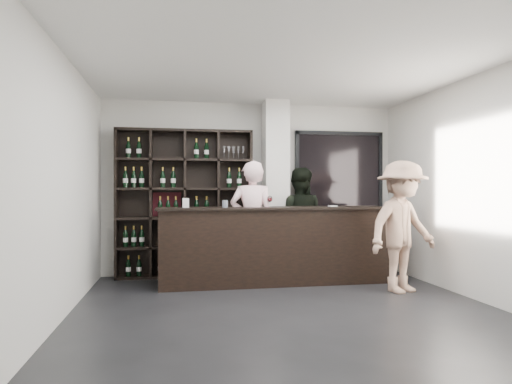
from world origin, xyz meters
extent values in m
cube|color=black|center=(0.00, 0.00, -0.01)|extent=(5.00, 5.50, 0.01)
cube|color=silver|center=(0.35, 2.47, 1.45)|extent=(0.40, 0.40, 2.90)
cube|color=black|center=(1.55, 2.69, 1.40)|extent=(1.60, 0.08, 2.10)
cube|color=black|center=(1.55, 2.69, 1.40)|extent=(1.48, 0.02, 1.98)
cube|color=black|center=(0.17, 1.75, 0.56)|extent=(3.43, 0.64, 1.12)
cube|color=black|center=(0.17, 1.75, 1.14)|extent=(3.51, 0.72, 0.03)
imported|color=#FFCED1|center=(-0.15, 1.85, 0.93)|extent=(0.75, 0.57, 1.85)
imported|color=black|center=(0.74, 2.40, 0.89)|extent=(1.05, 0.94, 1.79)
imported|color=tan|center=(1.80, 0.87, 0.91)|extent=(1.34, 1.05, 1.82)
cylinder|color=#A5B5CD|center=(-0.59, 1.64, 1.21)|extent=(0.10, 0.10, 0.11)
cube|color=white|center=(1.10, 1.76, 1.17)|extent=(0.12, 0.12, 0.02)
cube|color=white|center=(-1.15, 1.75, 1.23)|extent=(0.10, 0.06, 0.14)
camera|label=1|loc=(-1.29, -4.98, 1.40)|focal=32.00mm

